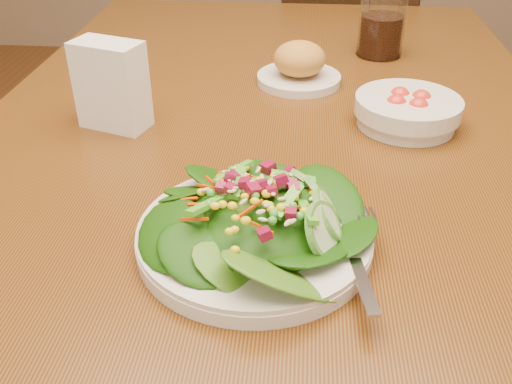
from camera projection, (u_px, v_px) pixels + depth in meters
The scene contains 7 objects.
dining_table at pixel (271, 182), 0.91m from camera, with size 0.90×1.40×0.75m.
chair_far at pixel (349, 89), 1.76m from camera, with size 0.48×0.48×0.84m.
salad_plate at pixel (263, 224), 0.60m from camera, with size 0.26×0.25×0.07m.
bread_plate at pixel (299, 66), 0.98m from camera, with size 0.15×0.15×0.07m.
tomato_bowl at pixel (407, 111), 0.84m from camera, with size 0.16×0.16×0.05m.
drinking_glass at pixel (382, 21), 1.08m from camera, with size 0.09×0.09×0.15m.
napkin_holder at pixel (111, 83), 0.82m from camera, with size 0.11×0.08×0.13m.
Camera 1 is at (0.04, -0.78, 1.13)m, focal length 40.00 mm.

